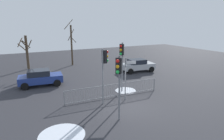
% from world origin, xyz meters
% --- Properties ---
extents(ground_plane, '(60.00, 60.00, 0.00)m').
position_xyz_m(ground_plane, '(0.00, 0.00, 0.00)').
color(ground_plane, '#2D2D33').
extents(traffic_light_mid_right, '(0.47, 0.47, 3.89)m').
position_xyz_m(traffic_light_mid_right, '(-1.52, -1.36, 2.85)').
color(traffic_light_mid_right, slate).
rests_on(traffic_light_mid_right, ground).
extents(traffic_light_foreground_left, '(0.55, 0.37, 3.94)m').
position_xyz_m(traffic_light_foreground_left, '(-1.13, 1.38, 2.89)').
color(traffic_light_foreground_left, slate).
rests_on(traffic_light_foreground_left, ground).
extents(traffic_light_foreground_right, '(0.47, 0.46, 4.10)m').
position_xyz_m(traffic_light_foreground_right, '(1.12, 2.89, 3.01)').
color(traffic_light_foreground_right, slate).
rests_on(traffic_light_foreground_right, ground).
extents(direction_sign_post, '(0.74, 0.35, 3.21)m').
position_xyz_m(direction_sign_post, '(0.54, 1.21, 1.79)').
color(direction_sign_post, slate).
rests_on(direction_sign_post, ground).
extents(pedestrian_guard_railing, '(7.64, 0.41, 1.07)m').
position_xyz_m(pedestrian_guard_railing, '(-0.00, 2.11, 0.55)').
color(pedestrian_guard_railing, slate).
rests_on(pedestrian_guard_railing, ground).
extents(car_silver_far, '(3.98, 2.31, 1.47)m').
position_xyz_m(car_silver_far, '(6.31, 8.11, 0.77)').
color(car_silver_far, '#B2B5BA').
rests_on(car_silver_far, ground).
extents(car_blue_near, '(3.96, 2.28, 1.47)m').
position_xyz_m(car_blue_near, '(-4.63, 7.76, 0.77)').
color(car_blue_near, navy).
rests_on(car_blue_near, ground).
extents(bare_tree_left, '(1.34, 1.35, 6.06)m').
position_xyz_m(bare_tree_left, '(0.46, 15.14, 2.83)').
color(bare_tree_left, '#473828').
rests_on(bare_tree_left, ground).
extents(bare_tree_centre, '(1.68, 1.95, 4.14)m').
position_xyz_m(bare_tree_centre, '(-5.12, 15.26, 2.25)').
color(bare_tree_centre, '#473828').
rests_on(bare_tree_centre, ground).
extents(snow_patch_kerb, '(2.40, 2.40, 0.01)m').
position_xyz_m(snow_patch_kerb, '(-4.83, -1.34, 0.01)').
color(snow_patch_kerb, silver).
rests_on(snow_patch_kerb, ground).
extents(snow_patch_island, '(1.75, 1.75, 0.01)m').
position_xyz_m(snow_patch_island, '(1.59, 2.99, 0.01)').
color(snow_patch_island, white).
rests_on(snow_patch_island, ground).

